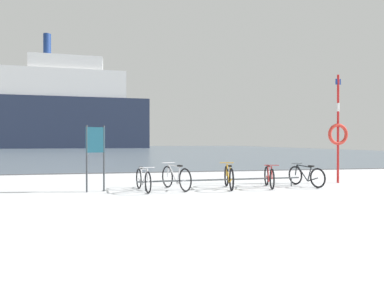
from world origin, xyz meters
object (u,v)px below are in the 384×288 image
(bicycle_0, at_px, (143,180))
(bicycle_3, at_px, (269,177))
(bicycle_2, at_px, (229,177))
(rescue_post, at_px, (338,132))
(bicycle_1, at_px, (176,178))
(bicycle_4, at_px, (306,176))
(ferry_ship, at_px, (70,110))
(info_sign, at_px, (95,147))

(bicycle_0, bearing_deg, bicycle_3, 0.03)
(bicycle_2, distance_m, rescue_post, 4.59)
(bicycle_1, relative_size, bicycle_4, 1.07)
(rescue_post, xyz_separation_m, ferry_ship, (-20.91, 76.23, 7.42))
(bicycle_4, bearing_deg, bicycle_3, -176.17)
(bicycle_0, xyz_separation_m, ferry_ship, (-13.94, 76.92, 8.92))
(bicycle_0, height_order, ferry_ship, ferry_ship)
(bicycle_1, relative_size, info_sign, 0.86)
(ferry_ship, bearing_deg, bicycle_3, -76.86)
(bicycle_0, bearing_deg, bicycle_1, 7.46)
(info_sign, relative_size, rescue_post, 0.50)
(bicycle_2, relative_size, bicycle_3, 1.06)
(info_sign, distance_m, ferry_ship, 78.22)
(bicycle_1, distance_m, bicycle_2, 1.67)
(bicycle_2, xyz_separation_m, rescue_post, (4.30, 0.69, 1.48))
(bicycle_1, xyz_separation_m, bicycle_4, (4.37, -0.04, -0.03))
(bicycle_0, height_order, bicycle_4, bicycle_0)
(bicycle_4, xyz_separation_m, info_sign, (-6.76, 0.03, 0.99))
(bicycle_2, bearing_deg, bicycle_4, 1.77)
(bicycle_0, height_order, info_sign, info_sign)
(bicycle_1, height_order, rescue_post, rescue_post)
(bicycle_3, distance_m, ferry_ship, 79.49)
(bicycle_1, xyz_separation_m, info_sign, (-2.40, -0.01, 0.96))
(bicycle_1, height_order, info_sign, info_sign)
(bicycle_0, xyz_separation_m, bicycle_4, (5.37, 0.09, -0.00))
(rescue_post, bearing_deg, bicycle_4, -159.32)
(bicycle_2, bearing_deg, info_sign, 178.37)
(info_sign, bearing_deg, bicycle_3, -1.29)
(bicycle_0, xyz_separation_m, rescue_post, (6.97, 0.70, 1.50))
(bicycle_0, bearing_deg, info_sign, 174.89)
(bicycle_0, xyz_separation_m, bicycle_2, (2.67, 0.01, 0.02))
(rescue_post, bearing_deg, info_sign, -176.09)
(bicycle_1, xyz_separation_m, ferry_ship, (-14.94, 76.79, 8.89))
(bicycle_2, xyz_separation_m, bicycle_4, (2.70, 0.08, -0.02))
(bicycle_2, height_order, ferry_ship, ferry_ship)
(bicycle_3, bearing_deg, bicycle_2, 179.72)
(bicycle_0, xyz_separation_m, info_sign, (-1.39, 0.12, 0.98))
(rescue_post, bearing_deg, bicycle_1, -174.60)
(bicycle_1, xyz_separation_m, rescue_post, (5.96, 0.56, 1.47))
(bicycle_3, distance_m, rescue_post, 3.37)
(bicycle_2, relative_size, rescue_post, 0.43)
(bicycle_3, relative_size, ferry_ship, 0.04)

